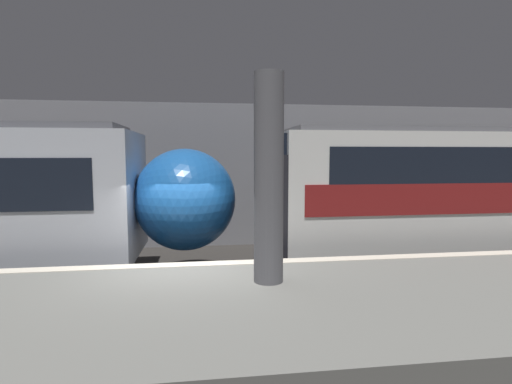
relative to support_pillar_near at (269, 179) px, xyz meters
name	(u,v)px	position (x,y,z in m)	size (l,w,h in m)	color
ground_plane	(185,320)	(-1.38, 1.29, -2.74)	(120.00, 120.00, 0.00)	#282623
platform	(178,340)	(-1.38, -0.69, -2.18)	(40.00, 3.96, 1.13)	slate
station_rear_barrier	(191,175)	(-1.38, 7.51, -0.33)	(50.00, 0.15, 4.82)	gray
support_pillar_near	(269,179)	(0.00, 0.00, 0.00)	(0.46, 0.46, 3.25)	#56565B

